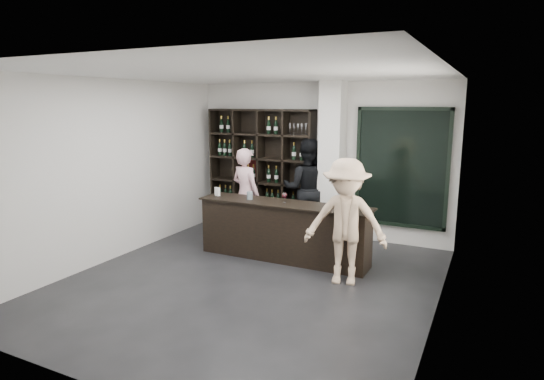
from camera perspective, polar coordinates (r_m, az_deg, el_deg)
The scene contains 12 objects.
floor at distance 6.63m, azimuth -2.81°, elevation -11.48°, with size 5.00×5.50×0.01m, color black.
wine_shelf at distance 9.03m, azimuth -1.38°, elevation 2.50°, with size 2.20×0.35×2.40m, color black, non-canonical shape.
structural_column at distance 8.33m, azimuth 7.51°, elevation 3.43°, with size 0.40×0.40×2.90m, color silver.
glass_panel at distance 8.25m, azimuth 15.92°, elevation 2.68°, with size 1.60×0.08×2.10m.
tasting_counter at distance 7.39m, azimuth 1.44°, elevation -5.16°, with size 2.88×0.60×0.94m.
taster_pink at distance 8.45m, azimuth -3.31°, elevation -0.49°, with size 0.62×0.41×1.71m, color beige.
taster_black at distance 8.50m, azimuth 4.40°, elevation 0.14°, with size 0.91×0.71×1.88m, color black.
customer at distance 6.41m, azimuth 9.22°, elevation -3.98°, with size 1.15×0.66×1.78m, color tan.
wine_glass at distance 7.28m, azimuth 1.60°, elevation -0.87°, with size 0.08×0.08×0.18m, color white, non-canonical shape.
spit_cup at distance 7.53m, azimuth -2.81°, elevation -0.69°, with size 0.10×0.10×0.13m, color #ABC5D0.
napkin_stack at distance 6.98m, azimuth 8.37°, elevation -2.16°, with size 0.13×0.13×0.02m, color white.
card_stand at distance 7.87m, azimuth -6.88°, elevation -0.20°, with size 0.10×0.05×0.14m, color white.
Camera 1 is at (2.99, -5.36, 2.52)m, focal length 30.00 mm.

